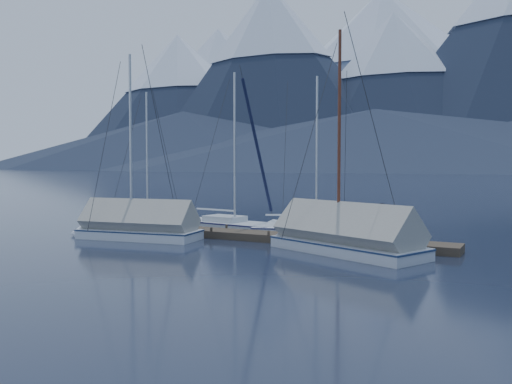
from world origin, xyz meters
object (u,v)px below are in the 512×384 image
at_px(sailboat_open_left, 154,224).
at_px(sailboat_covered_near, 335,240).
at_px(sailboat_open_right, 326,232).
at_px(person, 383,222).
at_px(sailboat_covered_far, 129,229).
at_px(sailboat_open_mid, 242,228).

bearing_deg(sailboat_open_left, sailboat_covered_near, -15.84).
bearing_deg(sailboat_open_right, sailboat_covered_near, -65.17).
distance_m(sailboat_covered_near, person, 2.24).
xyz_separation_m(sailboat_open_left, person, (13.20, -1.78, 0.97)).
bearing_deg(sailboat_covered_far, sailboat_covered_near, 5.26).
bearing_deg(sailboat_covered_far, person, 12.16).
bearing_deg(sailboat_covered_far, sailboat_open_left, 114.04).
relative_size(sailboat_covered_near, sailboat_covered_far, 1.03).
height_order(sailboat_open_mid, person, sailboat_open_mid).
xyz_separation_m(sailboat_open_mid, person, (8.02, -2.49, 0.96)).
xyz_separation_m(sailboat_open_mid, sailboat_covered_far, (-3.30, -4.93, 0.30)).
bearing_deg(person, sailboat_covered_near, 139.84).
distance_m(sailboat_open_mid, sailboat_open_right, 4.45).
distance_m(sailboat_open_mid, sailboat_covered_near, 7.66).
height_order(sailboat_covered_near, sailboat_covered_far, sailboat_covered_near).
relative_size(sailboat_open_mid, sailboat_open_right, 1.06).
height_order(sailboat_open_left, sailboat_open_right, sailboat_open_right).
height_order(sailboat_open_left, sailboat_covered_far, sailboat_covered_far).
distance_m(sailboat_open_right, sailboat_covered_near, 5.00).
bearing_deg(sailboat_open_left, sailboat_open_right, 7.17).
height_order(sailboat_open_right, sailboat_covered_far, sailboat_covered_far).
bearing_deg(sailboat_open_right, sailboat_open_mid, -173.53).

